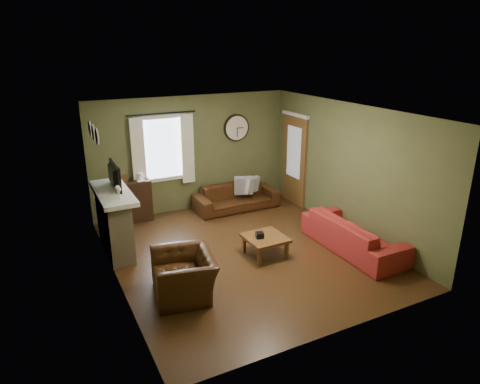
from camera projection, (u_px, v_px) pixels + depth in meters
name	position (u px, v px, depth m)	size (l,w,h in m)	color
floor	(245.00, 253.00, 7.91)	(4.60, 5.20, 0.00)	#3F2612
ceiling	(245.00, 112.00, 7.05)	(4.60, 5.20, 0.00)	white
wall_left	(111.00, 208.00, 6.51)	(0.00, 5.20, 2.60)	brown
wall_right	(348.00, 170.00, 8.46)	(0.00, 5.20, 2.60)	brown
wall_back	(192.00, 154.00, 9.67)	(4.60, 0.00, 2.60)	brown
wall_front	(342.00, 246.00, 5.29)	(4.60, 0.00, 2.60)	brown
fireplace	(114.00, 224.00, 7.81)	(0.40, 1.40, 1.10)	tan
firebox	(126.00, 234.00, 7.97)	(0.04, 0.60, 0.55)	black
mantel	(113.00, 193.00, 7.62)	(0.58, 1.60, 0.08)	white
tv	(111.00, 179.00, 7.69)	(0.60, 0.08, 0.35)	black
tv_screen	(115.00, 176.00, 7.70)	(0.02, 0.62, 0.36)	#994C3F
medallion_left	(97.00, 136.00, 6.87)	(0.28, 0.28, 0.03)	white
medallion_mid	(93.00, 132.00, 7.17)	(0.28, 0.28, 0.03)	white
medallion_right	(90.00, 129.00, 7.46)	(0.28, 0.28, 0.03)	white
window_pane	(162.00, 148.00, 9.29)	(1.00, 0.02, 1.30)	silver
curtain_rod	(161.00, 114.00, 8.95)	(0.03, 0.03, 1.50)	black
curtain_left	(138.00, 154.00, 8.99)	(0.28, 0.04, 1.55)	white
curtain_right	(188.00, 149.00, 9.46)	(0.28, 0.04, 1.55)	white
wall_clock	(237.00, 128.00, 9.93)	(0.64, 0.06, 0.64)	white
door	(294.00, 160.00, 10.09)	(0.05, 0.90, 2.10)	brown
bookshelf	(133.00, 201.00, 9.18)	(0.76, 0.32, 0.90)	black
book	(136.00, 179.00, 9.01)	(0.16, 0.21, 0.02)	brown
sofa_brown	(236.00, 197.00, 9.94)	(1.95, 0.76, 0.57)	#371E0D
pillow_left	(252.00, 185.00, 9.94)	(0.37, 0.11, 0.37)	#929A9D
pillow_right	(244.00, 185.00, 9.89)	(0.43, 0.13, 0.43)	#929A9D
sofa_red	(353.00, 234.00, 7.93)	(2.16, 0.84, 0.63)	maroon
armchair	(184.00, 275.00, 6.50)	(1.02, 0.89, 0.66)	#371E0D
coffee_table	(265.00, 246.00, 7.76)	(0.70, 0.70, 0.37)	brown
tissue_box	(260.00, 236.00, 7.64)	(0.13, 0.13, 0.10)	black
wine_glass_a	(119.00, 194.00, 7.14)	(0.08, 0.08, 0.22)	white
wine_glass_b	(118.00, 192.00, 7.24)	(0.08, 0.08, 0.22)	white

